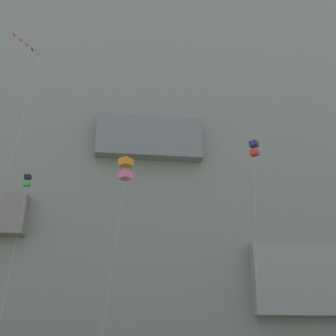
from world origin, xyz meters
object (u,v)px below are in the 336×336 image
object	(u,v)px
kite_banner_upper_mid	(19,85)
kite_box_mid_right	(254,149)
kite_box_high_center	(27,182)
kite_box_high_left	(126,169)

from	to	relation	value
kite_banner_upper_mid	kite_box_mid_right	bearing A→B (deg)	-6.27
kite_banner_upper_mid	kite_box_high_center	bearing A→B (deg)	47.50
kite_box_high_center	kite_box_mid_right	xyz separation A→B (m)	(21.78, -4.42, 2.70)
kite_box_high_center	kite_box_mid_right	size ratio (longest dim) A/B	0.87
kite_box_high_left	kite_box_high_center	bearing A→B (deg)	155.65
kite_box_high_left	kite_box_high_center	distance (m)	10.43
kite_box_high_left	kite_box_high_center	world-z (taller)	kite_box_high_left
kite_box_high_left	kite_box_high_center	size ratio (longest dim) A/B	1.02
kite_box_high_left	kite_box_mid_right	size ratio (longest dim) A/B	0.89
kite_box_high_left	kite_banner_upper_mid	world-z (taller)	kite_banner_upper_mid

